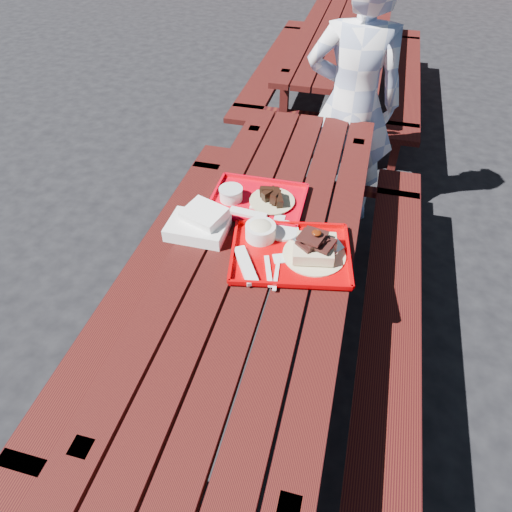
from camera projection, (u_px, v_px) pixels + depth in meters
name	position (u px, v px, depth m)	size (l,w,h in m)	color
ground	(263.00, 349.00, 2.42)	(60.00, 60.00, 0.00)	black
picnic_table_near	(264.00, 276.00, 2.03)	(1.41, 2.40, 0.75)	#43130D
picnic_table_far	(341.00, 54.00, 4.00)	(1.41, 2.40, 0.75)	#43130D
near_tray	(291.00, 246.00, 1.84)	(0.54, 0.45, 0.15)	#BF0003
far_tray	(256.00, 199.00, 2.10)	(0.43, 0.34, 0.07)	red
white_cloth	(200.00, 224.00, 1.93)	(0.25, 0.22, 0.10)	white
person	(352.00, 105.00, 2.75)	(0.58, 0.38, 1.59)	#9FAFD5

